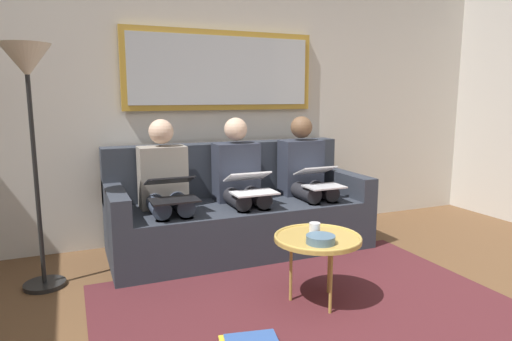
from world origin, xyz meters
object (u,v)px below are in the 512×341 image
Objects in this scene: laptop_black at (172,189)px; person_right at (165,186)px; coffee_table at (318,239)px; person_middle at (240,181)px; couch at (238,212)px; standing_lamp at (28,89)px; framed_mirror at (222,71)px; cup at (315,230)px; laptop_silver at (319,177)px; person_left at (306,175)px; bowl at (321,239)px; laptop_white at (250,183)px.

person_right is at bearing -90.00° from laptop_black.
person_middle reaches higher than coffee_table.
standing_lamp is at bearing 9.80° from couch.
person_middle is at bearing 90.00° from framed_mirror.
laptop_silver is at bearing -122.10° from cup.
laptop_black is at bearing 10.24° from person_left.
coffee_table is 3.13× the size of bowl.
laptop_black reaches higher than laptop_silver.
laptop_black is (0.64, -0.00, 0.01)m from laptop_white.
standing_lamp reaches higher than coffee_table.
person_left reaches higher than couch.
framed_mirror is 1.58× the size of person_right.
laptop_black is (0.64, 0.69, -0.92)m from framed_mirror.
coffee_table is 0.94m from laptop_white.
coffee_table is at bearing 64.34° from person_left.
person_left is at bearing -115.39° from bowl.
person_middle is at bearing -85.62° from coffee_table.
framed_mirror is at bearing -87.39° from cup.
laptop_white is (0.00, 0.30, 0.31)m from couch.
laptop_black is (0.64, 0.30, 0.32)m from couch.
person_left is 1.00× the size of person_right.
framed_mirror is 1.08× the size of standing_lamp.
person_left is (-0.55, -1.15, 0.18)m from coffee_table.
person_left and person_middle have the same top height.
person_right reaches higher than bowl.
couch is 12.41× the size of bowl.
cup reaches higher than coffee_table.
laptop_silver is (-0.60, -1.03, 0.16)m from bowl.
laptop_white is at bearing 90.00° from person_middle.
person_middle reaches higher than laptop_silver.
laptop_black is (0.00, 0.23, 0.02)m from person_right.
person_right is (0.64, 0.07, 0.30)m from couch.
laptop_silver is 1.30m from person_right.
person_right reaches higher than coffee_table.
bowl is 0.11× the size of standing_lamp.
cup is at bearing 63.46° from person_left.
person_left is 1.28m from person_right.
couch is 0.44m from laptop_white.
framed_mirror is 1.31m from laptop_black.
person_left is at bearing -169.76° from laptop_black.
framed_mirror is 4.93× the size of laptop_white.
framed_mirror is 19.97× the size of cup.
bowl is at bearing 91.30° from framed_mirror.
bowl is at bearing 91.68° from couch.
couch is at bearing -86.55° from cup.
laptop_silver is at bearing -179.78° from laptop_white.
couch is 0.78m from laptop_black.
couch is 6.03× the size of laptop_white.
laptop_silver is 1.28m from laptop_black.
standing_lamp reaches higher than couch.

